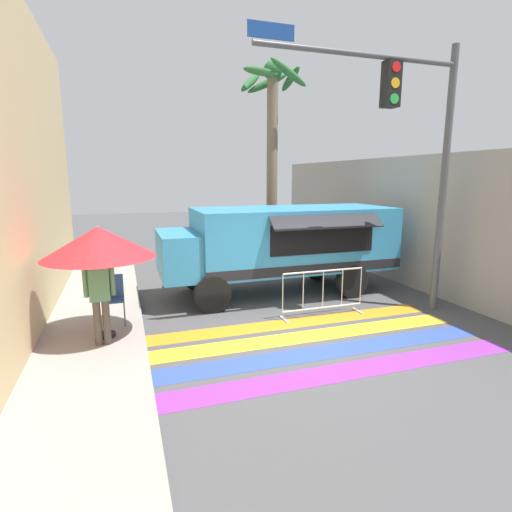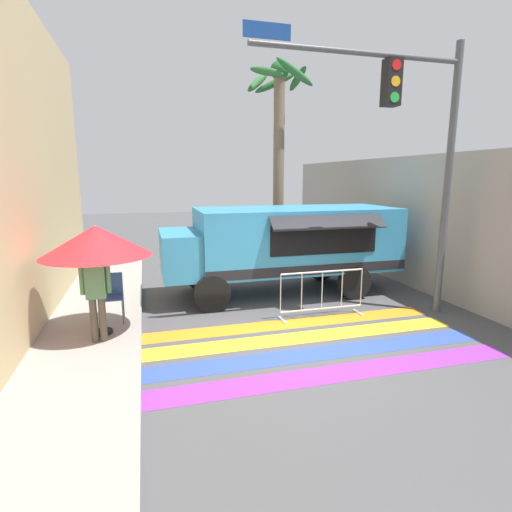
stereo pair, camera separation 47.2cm
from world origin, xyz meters
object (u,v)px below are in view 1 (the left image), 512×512
Objects in this scene: palm_tree at (272,133)px; vendor_person at (100,291)px; barricade_front at (323,293)px; folding_chair at (113,294)px; traffic_signal_pole at (412,133)px; food_truck at (277,241)px; patio_umbrella at (99,242)px.

vendor_person is at bearing -134.34° from palm_tree.
folding_chair is at bearing 171.78° from barricade_front.
traffic_signal_pole is at bearing -77.33° from palm_tree.
barricade_front is (4.45, -0.64, -0.22)m from folding_chair.
food_truck is 6.15× the size of folding_chair.
food_truck is at bearing 37.66° from vendor_person.
palm_tree is (5.06, 4.29, 3.77)m from folding_chair.
traffic_signal_pole is 0.87× the size of palm_tree.
food_truck is at bearing 98.94° from barricade_front.
palm_tree is (5.25, 5.37, 3.38)m from vendor_person.
patio_umbrella is 0.88m from vendor_person.
traffic_signal_pole is (2.13, -2.44, 2.62)m from food_truck.
folding_chair is (-4.13, -1.41, -0.67)m from food_truck.
traffic_signal_pole is at bearing -12.15° from barricade_front.
folding_chair is 4.50m from barricade_front.
food_truck is at bearing 26.23° from patio_umbrella.
patio_umbrella is at bearing -179.18° from barricade_front.
folding_chair is at bearing -139.68° from palm_tree.
traffic_signal_pole is 2.97× the size of barricade_front.
traffic_signal_pole is 3.36× the size of vendor_person.
folding_chair is at bearing 170.64° from traffic_signal_pole.
food_truck reaches higher than barricade_front.
barricade_front is (0.32, -2.05, -0.89)m from food_truck.
vendor_person is at bearing -150.12° from food_truck.
traffic_signal_pole is 5.48m from palm_tree.
patio_umbrella reaches higher than barricade_front.
patio_umbrella is 1.40m from folding_chair.
traffic_signal_pole is 6.76m from patio_umbrella.
food_truck is 3.53× the size of vendor_person.
patio_umbrella is 4.83m from barricade_front.
food_truck reaches higher than folding_chair.
folding_chair reaches higher than barricade_front.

